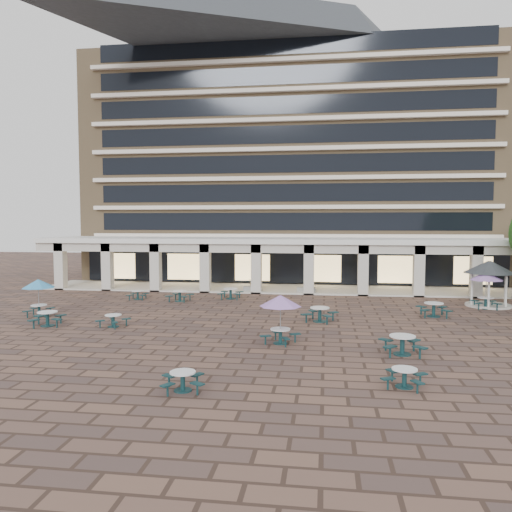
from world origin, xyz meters
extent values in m
plane|color=brown|center=(0.00, 0.00, 0.00)|extent=(120.00, 120.00, 0.00)
cube|color=#927652|center=(0.00, 25.50, 11.00)|extent=(40.00, 15.00, 22.00)
cube|color=silver|center=(0.00, 17.75, 4.50)|extent=(36.80, 0.50, 0.35)
cube|color=black|center=(0.00, 17.98, 5.80)|extent=(35.20, 0.05, 1.60)
cube|color=silver|center=(0.00, 17.75, 7.10)|extent=(36.80, 0.50, 0.35)
cube|color=black|center=(0.00, 17.98, 8.40)|extent=(35.20, 0.05, 1.60)
cube|color=silver|center=(0.00, 17.75, 9.70)|extent=(36.80, 0.50, 0.35)
cube|color=black|center=(0.00, 17.98, 11.00)|extent=(35.20, 0.05, 1.60)
cube|color=silver|center=(0.00, 17.75, 12.30)|extent=(36.80, 0.50, 0.35)
cube|color=black|center=(0.00, 17.98, 13.60)|extent=(35.20, 0.05, 1.60)
cube|color=silver|center=(0.00, 17.75, 14.90)|extent=(36.80, 0.50, 0.35)
cube|color=black|center=(0.00, 17.98, 16.20)|extent=(35.20, 0.05, 1.60)
cube|color=silver|center=(0.00, 17.75, 17.50)|extent=(36.80, 0.50, 0.35)
cube|color=black|center=(0.00, 17.98, 18.80)|extent=(35.20, 0.05, 1.60)
cube|color=silver|center=(0.00, 17.75, 20.10)|extent=(36.80, 0.50, 0.35)
cube|color=black|center=(0.00, 17.98, 21.40)|extent=(35.20, 0.05, 1.60)
cube|color=white|center=(0.00, 15.00, 4.20)|extent=(42.00, 6.60, 0.40)
cube|color=beige|center=(0.00, 12.15, 3.75)|extent=(42.00, 0.30, 0.90)
cube|color=black|center=(0.00, 17.70, 1.80)|extent=(38.00, 0.15, 3.20)
cube|color=beige|center=(0.00, 15.00, 0.06)|extent=(42.00, 6.00, 0.12)
cube|color=beige|center=(-19.00, 12.40, 2.00)|extent=(0.80, 0.80, 4.00)
cube|color=beige|center=(-14.78, 12.40, 2.00)|extent=(0.80, 0.80, 4.00)
cube|color=beige|center=(-10.56, 12.40, 2.00)|extent=(0.80, 0.80, 4.00)
cube|color=beige|center=(-6.33, 12.40, 2.00)|extent=(0.80, 0.80, 4.00)
cube|color=beige|center=(-2.11, 12.40, 2.00)|extent=(0.80, 0.80, 4.00)
cube|color=beige|center=(2.11, 12.40, 2.00)|extent=(0.80, 0.80, 4.00)
cube|color=beige|center=(6.33, 12.40, 2.00)|extent=(0.80, 0.80, 4.00)
cube|color=beige|center=(10.56, 12.40, 2.00)|extent=(0.80, 0.80, 4.00)
cube|color=beige|center=(14.78, 12.40, 2.00)|extent=(0.80, 0.80, 4.00)
cube|color=#FFD88C|center=(-16.00, 17.55, 1.60)|extent=(3.20, 0.08, 2.40)
cube|color=#FFD88C|center=(-9.60, 17.55, 1.60)|extent=(3.20, 0.08, 2.40)
cube|color=#FFD88C|center=(-3.20, 17.55, 1.60)|extent=(3.20, 0.08, 2.40)
cube|color=#FFD88C|center=(3.20, 17.55, 1.60)|extent=(3.20, 0.08, 2.40)
cube|color=#FFD88C|center=(9.60, 17.55, 1.60)|extent=(3.20, 0.08, 2.40)
cube|color=#FFD88C|center=(16.00, 17.55, 1.60)|extent=(3.20, 0.08, 2.40)
cylinder|color=#133939|center=(-11.89, -1.74, 0.02)|extent=(0.75, 0.75, 0.04)
cylinder|color=#133939|center=(-11.89, -1.74, 0.35)|extent=(0.19, 0.19, 0.71)
cylinder|color=white|center=(-11.89, -1.74, 0.78)|extent=(1.07, 1.07, 0.05)
cube|color=#133939|center=(-11.53, -0.98, 0.47)|extent=(0.53, 0.66, 0.05)
cylinder|color=#133939|center=(-11.53, -0.98, 0.23)|extent=(0.09, 0.09, 0.45)
cube|color=#133939|center=(-12.65, -1.38, 0.47)|extent=(0.66, 0.53, 0.05)
cylinder|color=#133939|center=(-12.65, -1.38, 0.23)|extent=(0.09, 0.09, 0.45)
cube|color=#133939|center=(-12.25, -2.49, 0.47)|extent=(0.53, 0.66, 0.05)
cylinder|color=#133939|center=(-12.25, -2.49, 0.23)|extent=(0.09, 0.09, 0.45)
cube|color=#133939|center=(-11.14, -2.10, 0.47)|extent=(0.66, 0.53, 0.05)
cylinder|color=#133939|center=(-11.14, -2.10, 0.23)|extent=(0.09, 0.09, 0.45)
cylinder|color=#133939|center=(-1.43, -11.00, 0.02)|extent=(0.63, 0.63, 0.04)
cylinder|color=#133939|center=(-1.43, -11.00, 0.29)|extent=(0.16, 0.16, 0.59)
cylinder|color=white|center=(-1.43, -11.00, 0.65)|extent=(0.89, 0.89, 0.04)
cube|color=#133939|center=(-1.08, -10.40, 0.39)|extent=(0.46, 0.55, 0.04)
cylinder|color=#133939|center=(-1.08, -10.40, 0.19)|extent=(0.07, 0.07, 0.38)
cube|color=#133939|center=(-2.03, -10.65, 0.39)|extent=(0.55, 0.46, 0.04)
cylinder|color=#133939|center=(-2.03, -10.65, 0.19)|extent=(0.07, 0.07, 0.38)
cube|color=#133939|center=(-1.77, -11.60, 0.39)|extent=(0.46, 0.55, 0.04)
cylinder|color=#133939|center=(-1.77, -11.60, 0.19)|extent=(0.07, 0.07, 0.38)
cube|color=#133939|center=(-0.82, -11.35, 0.39)|extent=(0.55, 0.46, 0.04)
cylinder|color=#133939|center=(-0.82, -11.35, 0.19)|extent=(0.07, 0.07, 0.38)
cylinder|color=#133939|center=(6.18, -9.56, 0.02)|extent=(0.62, 0.62, 0.04)
cylinder|color=#133939|center=(6.18, -9.56, 0.29)|extent=(0.16, 0.16, 0.59)
cylinder|color=white|center=(6.18, -9.56, 0.65)|extent=(0.89, 0.89, 0.04)
cube|color=#133939|center=(6.79, -9.22, 0.39)|extent=(0.55, 0.46, 0.04)
cylinder|color=#133939|center=(6.79, -9.22, 0.19)|extent=(0.07, 0.07, 0.37)
cube|color=#133939|center=(5.84, -8.96, 0.39)|extent=(0.46, 0.55, 0.04)
cylinder|color=#133939|center=(5.84, -8.96, 0.19)|extent=(0.07, 0.07, 0.37)
cube|color=#133939|center=(5.58, -9.90, 0.39)|extent=(0.55, 0.46, 0.04)
cylinder|color=#133939|center=(5.58, -9.90, 0.19)|extent=(0.07, 0.07, 0.37)
cube|color=#133939|center=(6.52, -10.17, 0.39)|extent=(0.46, 0.55, 0.04)
cylinder|color=#133939|center=(6.52, -10.17, 0.19)|extent=(0.07, 0.07, 0.37)
cylinder|color=#133939|center=(6.76, -5.14, 0.02)|extent=(0.78, 0.78, 0.04)
cylinder|color=#133939|center=(6.76, -5.14, 0.37)|extent=(0.20, 0.20, 0.74)
cylinder|color=white|center=(6.76, -5.14, 0.82)|extent=(1.12, 1.12, 0.06)
cube|color=#133939|center=(7.36, -4.50, 0.49)|extent=(0.65, 0.66, 0.06)
cylinder|color=#133939|center=(7.36, -4.50, 0.24)|extent=(0.09, 0.09, 0.47)
cube|color=#133939|center=(6.13, -4.54, 0.49)|extent=(0.66, 0.65, 0.06)
cylinder|color=#133939|center=(6.13, -4.54, 0.24)|extent=(0.09, 0.09, 0.47)
cube|color=#133939|center=(6.17, -5.78, 0.49)|extent=(0.65, 0.66, 0.06)
cylinder|color=#133939|center=(6.17, -5.78, 0.24)|extent=(0.09, 0.09, 0.47)
cube|color=#133939|center=(7.40, -5.74, 0.49)|extent=(0.66, 0.65, 0.06)
cylinder|color=#133939|center=(7.40, -5.74, 0.24)|extent=(0.09, 0.09, 0.47)
cylinder|color=#133939|center=(-14.00, 0.89, 0.02)|extent=(0.66, 0.66, 0.04)
cylinder|color=#133939|center=(-14.00, 0.89, 0.31)|extent=(0.17, 0.17, 0.62)
cylinder|color=white|center=(-14.00, 0.89, 0.68)|extent=(0.94, 0.94, 0.05)
cube|color=#133939|center=(-13.61, 1.50, 0.41)|extent=(0.49, 0.58, 0.05)
cylinder|color=#133939|center=(-13.61, 1.50, 0.20)|extent=(0.07, 0.07, 0.39)
cube|color=#133939|center=(-14.62, 1.27, 0.41)|extent=(0.58, 0.49, 0.05)
cylinder|color=#133939|center=(-14.62, 1.27, 0.20)|extent=(0.07, 0.07, 0.39)
cube|color=#133939|center=(-14.39, 0.27, 0.41)|extent=(0.49, 0.58, 0.05)
cylinder|color=#133939|center=(-14.39, 0.27, 0.20)|extent=(0.07, 0.07, 0.39)
cube|color=#133939|center=(-13.38, 0.50, 0.41)|extent=(0.58, 0.49, 0.05)
cylinder|color=#133939|center=(-13.38, 0.50, 0.20)|extent=(0.07, 0.07, 0.39)
cylinder|color=gray|center=(-14.00, 0.89, 1.12)|extent=(0.05, 0.05, 2.25)
cone|color=#3B92CC|center=(-14.00, 0.89, 2.01)|extent=(1.97, 1.97, 0.51)
cylinder|color=#133939|center=(-8.18, -1.43, 0.02)|extent=(0.63, 0.63, 0.04)
cylinder|color=#133939|center=(-8.18, -1.43, 0.30)|extent=(0.16, 0.16, 0.60)
cylinder|color=white|center=(-8.18, -1.43, 0.66)|extent=(0.90, 0.90, 0.05)
cube|color=#133939|center=(-7.57, -1.08, 0.40)|extent=(0.56, 0.47, 0.05)
cylinder|color=#133939|center=(-7.57, -1.08, 0.19)|extent=(0.07, 0.07, 0.38)
cube|color=#133939|center=(-8.54, -0.83, 0.40)|extent=(0.47, 0.56, 0.05)
cylinder|color=#133939|center=(-8.54, -0.83, 0.19)|extent=(0.07, 0.07, 0.38)
cube|color=#133939|center=(-8.78, -1.79, 0.40)|extent=(0.56, 0.47, 0.05)
cylinder|color=#133939|center=(-8.78, -1.79, 0.19)|extent=(0.07, 0.07, 0.38)
cube|color=#133939|center=(-7.82, -2.04, 0.40)|extent=(0.47, 0.56, 0.05)
cylinder|color=#133939|center=(-7.82, -2.04, 0.19)|extent=(0.07, 0.07, 0.38)
cylinder|color=#133939|center=(1.30, -3.92, 0.02)|extent=(0.67, 0.67, 0.04)
cylinder|color=#133939|center=(1.30, -3.92, 0.32)|extent=(0.17, 0.17, 0.63)
cylinder|color=white|center=(1.30, -3.92, 0.70)|extent=(0.96, 0.96, 0.05)
cube|color=#133939|center=(1.99, -3.62, 0.42)|extent=(0.59, 0.46, 0.05)
cylinder|color=#133939|center=(1.99, -3.62, 0.20)|extent=(0.08, 0.08, 0.40)
cube|color=#133939|center=(1.00, -3.24, 0.42)|extent=(0.46, 0.59, 0.05)
cylinder|color=#133939|center=(1.00, -3.24, 0.20)|extent=(0.08, 0.08, 0.40)
cube|color=#133939|center=(0.62, -4.22, 0.42)|extent=(0.59, 0.46, 0.05)
cylinder|color=#133939|center=(0.62, -4.22, 0.20)|extent=(0.08, 0.08, 0.40)
cube|color=#133939|center=(1.60, -4.60, 0.42)|extent=(0.46, 0.59, 0.05)
cylinder|color=#133939|center=(1.60, -4.60, 0.20)|extent=(0.08, 0.08, 0.40)
cylinder|color=gray|center=(1.30, -3.92, 1.15)|extent=(0.05, 0.05, 2.30)
cone|color=#9F70C1|center=(1.30, -3.92, 2.06)|extent=(2.01, 2.01, 0.53)
cylinder|color=#133939|center=(3.10, 1.57, 0.02)|extent=(0.78, 0.78, 0.04)
cylinder|color=#133939|center=(3.10, 1.57, 0.37)|extent=(0.20, 0.20, 0.74)
cylinder|color=white|center=(3.10, 1.57, 0.82)|extent=(1.12, 1.12, 0.06)
cube|color=#133939|center=(3.87, 1.98, 0.49)|extent=(0.69, 0.57, 0.06)
cylinder|color=#133939|center=(3.87, 1.98, 0.23)|extent=(0.09, 0.09, 0.47)
cube|color=#133939|center=(2.69, 2.33, 0.49)|extent=(0.57, 0.69, 0.06)
cylinder|color=#133939|center=(2.69, 2.33, 0.23)|extent=(0.09, 0.09, 0.47)
cube|color=#133939|center=(2.34, 1.15, 0.49)|extent=(0.69, 0.57, 0.06)
cylinder|color=#133939|center=(2.34, 1.15, 0.23)|extent=(0.09, 0.09, 0.47)
cube|color=#133939|center=(3.52, 0.80, 0.49)|extent=(0.57, 0.69, 0.06)
cylinder|color=#133939|center=(3.52, 0.80, 0.23)|extent=(0.09, 0.09, 0.47)
cylinder|color=#133939|center=(-10.45, 8.03, 0.02)|extent=(0.61, 0.61, 0.04)
cylinder|color=#133939|center=(-10.45, 8.03, 0.29)|extent=(0.16, 0.16, 0.58)
cylinder|color=white|center=(-10.45, 8.03, 0.64)|extent=(0.88, 0.88, 0.04)
cube|color=#133939|center=(-10.02, 8.56, 0.39)|extent=(0.50, 0.53, 0.04)
cylinder|color=#133939|center=(-10.02, 8.56, 0.18)|extent=(0.07, 0.07, 0.37)
cube|color=#133939|center=(-10.98, 8.46, 0.39)|extent=(0.53, 0.50, 0.04)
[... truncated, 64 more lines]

